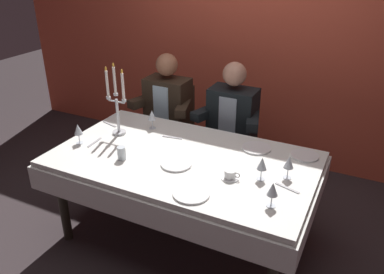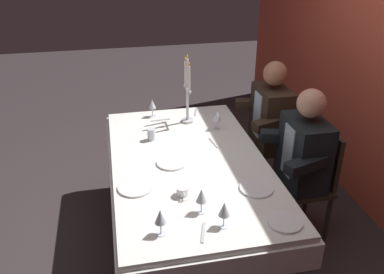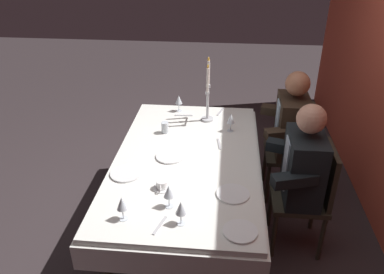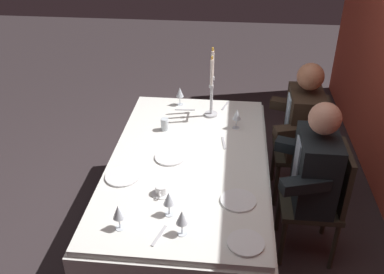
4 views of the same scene
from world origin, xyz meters
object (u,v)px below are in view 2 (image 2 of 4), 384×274
Objects in this scene: wine_glass_3 at (152,104)px; dinner_plate_1 at (136,187)px; wine_glass_4 at (201,196)px; seated_diner_0 at (272,116)px; candelabra at (187,95)px; dinner_plate_2 at (257,188)px; wine_glass_1 at (224,210)px; water_tumbler_0 at (151,134)px; dining_table at (189,174)px; dinner_plate_3 at (285,222)px; wine_glass_2 at (160,217)px; coffee_cup_0 at (183,192)px; dinner_plate_0 at (172,162)px; seated_diner_1 at (305,152)px; wine_glass_0 at (217,116)px.

dinner_plate_1 is at bearing -12.54° from wine_glass_3.
seated_diner_0 is at bearing 142.83° from wine_glass_4.
candelabra is 2.69× the size of dinner_plate_2.
wine_glass_1 is 1.00× the size of wine_glass_4.
dining_table is at bearing 30.86° from water_tumbler_0.
dinner_plate_2 and dinner_plate_3 have the same top height.
wine_glass_2 is (0.30, -0.66, 0.11)m from dinner_plate_2.
dinner_plate_3 is 0.50m from wine_glass_4.
water_tumbler_0 is 0.08× the size of seated_diner_0.
wine_glass_1 is at bearing 27.14° from coffee_cup_0.
coffee_cup_0 is (-0.34, -0.17, -0.09)m from wine_glass_1.
wine_glass_3 is at bearing -172.35° from wine_glass_1.
wine_glass_4 reaches higher than dinner_plate_0.
dinner_plate_0 is (0.01, -0.13, 0.13)m from dining_table.
candelabra is 2.56× the size of dinner_plate_1.
water_tumbler_0 is at bearing -172.61° from coffee_cup_0.
candelabra reaches higher than dinner_plate_0.
dinner_plate_3 is (0.78, 0.53, 0.00)m from dinner_plate_0.
dinner_plate_3 is (0.53, 0.81, 0.00)m from dinner_plate_1.
wine_glass_1 is at bearing -31.23° from seated_diner_0.
water_tumbler_0 is 1.19m from seated_diner_1.
wine_glass_0 is 1.00× the size of wine_glass_4.
wine_glass_0 is at bearing 136.15° from dinner_plate_0.
dinner_plate_0 is at bearing 132.66° from dinner_plate_1.
seated_diner_0 is at bearing 180.00° from seated_diner_1.
coffee_cup_0 is (-0.33, 0.18, -0.09)m from wine_glass_2.
wine_glass_3 reaches higher than dinner_plate_2.
wine_glass_1 is (0.74, 0.18, 0.11)m from dinner_plate_0.
dinner_plate_1 is 1.42× the size of wine_glass_1.
wine_glass_1 reaches higher than dinner_plate_0.
candelabra is 1.47m from wine_glass_2.
wine_glass_2 is 1.82m from seated_diner_0.
candelabra reaches higher than water_tumbler_0.
wine_glass_4 is 1.24× the size of coffee_cup_0.
dining_table is 1.56× the size of seated_diner_1.
candelabra is 6.07× the size of water_tumbler_0.
wine_glass_3 is 0.13× the size of seated_diner_0.
dinner_plate_2 is at bearing 114.60° from wine_glass_2.
seated_diner_0 is at bearing 148.77° from wine_glass_1.
coffee_cup_0 reaches higher than dinner_plate_1.
dinner_plate_3 is 0.16× the size of seated_diner_1.
wine_glass_3 is at bearing -129.84° from seated_diner_1.
dinner_plate_0 is at bearing 166.27° from wine_glass_2.
wine_glass_2 is at bearing -27.76° from wine_glass_0.
candelabra is 3.62× the size of wine_glass_1.
dinner_plate_3 is 1.25× the size of wine_glass_1.
dinner_plate_1 is 1.05× the size of dinner_plate_2.
seated_diner_1 is at bearing 47.19° from wine_glass_0.
wine_glass_2 is 1.58m from wine_glass_3.
water_tumbler_0 is 0.74× the size of coffee_cup_0.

